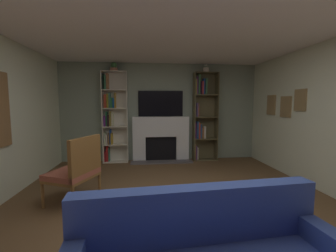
{
  "coord_description": "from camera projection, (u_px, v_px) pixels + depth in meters",
  "views": [
    {
      "loc": [
        -0.42,
        -2.75,
        1.49
      ],
      "look_at": [
        0.0,
        1.24,
        1.08
      ],
      "focal_mm": 23.91,
      "sensor_mm": 36.0,
      "label": 1
    }
  ],
  "objects": [
    {
      "name": "ground_plane",
      "position": [
        178.0,
        218.0,
        2.92
      ],
      "size": [
        7.42,
        7.42,
        0.0
      ],
      "primitive_type": "plane",
      "color": "brown"
    },
    {
      "name": "wall_back_accent",
      "position": [
        161.0,
        112.0,
        5.88
      ],
      "size": [
        5.2,
        0.06,
        2.51
      ],
      "primitive_type": "cube",
      "color": "gray",
      "rests_on": "ground_plane"
    },
    {
      "name": "ceiling",
      "position": [
        179.0,
        15.0,
        2.66
      ],
      "size": [
        5.2,
        6.3,
        0.06
      ],
      "primitive_type": "cube",
      "color": "white",
      "rests_on": "wall_back_accent"
    },
    {
      "name": "fireplace",
      "position": [
        161.0,
        138.0,
        5.82
      ],
      "size": [
        1.56,
        0.48,
        1.15
      ],
      "color": "white",
      "rests_on": "ground_plane"
    },
    {
      "name": "tv",
      "position": [
        161.0,
        104.0,
        5.8
      ],
      "size": [
        1.15,
        0.06,
        0.66
      ],
      "primitive_type": "cube",
      "color": "black",
      "rests_on": "fireplace"
    },
    {
      "name": "bookshelf_left",
      "position": [
        112.0,
        117.0,
        5.64
      ],
      "size": [
        0.62,
        0.27,
        2.28
      ],
      "color": "silver",
      "rests_on": "ground_plane"
    },
    {
      "name": "bookshelf_right",
      "position": [
        202.0,
        115.0,
        5.86
      ],
      "size": [
        0.62,
        0.32,
        2.28
      ],
      "color": "brown",
      "rests_on": "ground_plane"
    },
    {
      "name": "potted_plant",
      "position": [
        114.0,
        67.0,
        5.47
      ],
      "size": [
        0.18,
        0.18,
        0.21
      ],
      "color": "#A86D55",
      "rests_on": "bookshelf_left"
    },
    {
      "name": "vase_with_flowers",
      "position": [
        206.0,
        70.0,
        5.71
      ],
      "size": [
        0.15,
        0.15,
        0.21
      ],
      "color": "beige",
      "rests_on": "bookshelf_right"
    },
    {
      "name": "armchair",
      "position": [
        77.0,
        170.0,
        3.32
      ],
      "size": [
        0.78,
        0.82,
        1.01
      ],
      "color": "brown",
      "rests_on": "ground_plane"
    }
  ]
}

